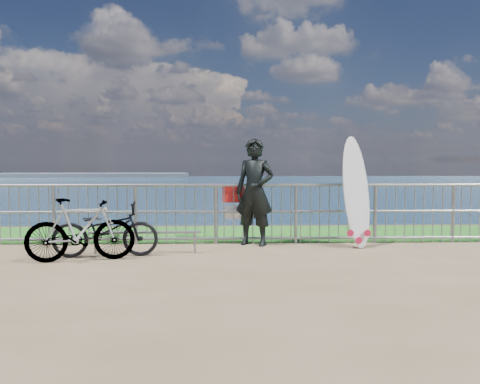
{
  "coord_description": "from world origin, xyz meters",
  "views": [
    {
      "loc": [
        -0.3,
        -7.09,
        1.58
      ],
      "look_at": [
        -0.06,
        1.2,
        1.0
      ],
      "focal_mm": 35.0,
      "sensor_mm": 36.0,
      "label": 1
    }
  ],
  "objects_px": {
    "bicycle_far": "(81,230)",
    "bicycle_near": "(105,230)",
    "surfer": "(255,192)",
    "surfboard": "(356,196)"
  },
  "relations": [
    {
      "from": "surfboard",
      "to": "bicycle_near",
      "type": "distance_m",
      "value": 4.39
    },
    {
      "from": "surfboard",
      "to": "bicycle_near",
      "type": "xyz_separation_m",
      "value": [
        -4.3,
        -0.73,
        -0.49
      ]
    },
    {
      "from": "bicycle_near",
      "to": "bicycle_far",
      "type": "distance_m",
      "value": 0.44
    },
    {
      "from": "bicycle_far",
      "to": "surfboard",
      "type": "bearing_deg",
      "value": -89.84
    },
    {
      "from": "surfer",
      "to": "bicycle_far",
      "type": "relative_size",
      "value": 1.2
    },
    {
      "from": "bicycle_far",
      "to": "bicycle_near",
      "type": "bearing_deg",
      "value": -55.3
    },
    {
      "from": "surfboard",
      "to": "bicycle_far",
      "type": "height_order",
      "value": "surfboard"
    },
    {
      "from": "surfer",
      "to": "bicycle_far",
      "type": "xyz_separation_m",
      "value": [
        -2.78,
        -1.3,
        -0.49
      ]
    },
    {
      "from": "surfer",
      "to": "bicycle_near",
      "type": "xyz_separation_m",
      "value": [
        -2.48,
        -0.98,
        -0.54
      ]
    },
    {
      "from": "bicycle_near",
      "to": "bicycle_far",
      "type": "bearing_deg",
      "value": 131.38
    }
  ]
}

